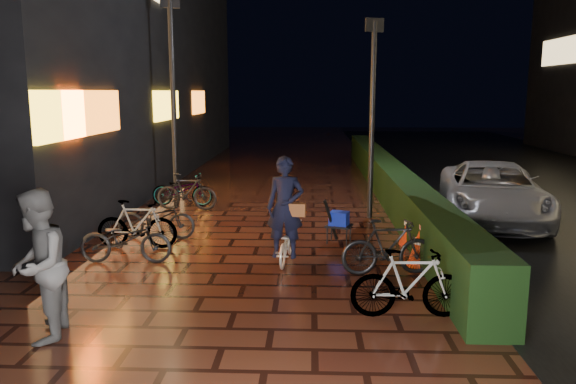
{
  "coord_description": "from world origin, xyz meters",
  "views": [
    {
      "loc": [
        1.05,
        -8.46,
        3.03
      ],
      "look_at": [
        0.61,
        2.26,
        1.1
      ],
      "focal_mm": 35.0,
      "sensor_mm": 36.0,
      "label": 1
    }
  ],
  "objects_px": {
    "cyclist": "(286,224)",
    "cart_assembly": "(338,220)",
    "bystander_person": "(38,266)",
    "traffic_barrier": "(416,235)",
    "van": "(492,192)"
  },
  "relations": [
    {
      "from": "cyclist",
      "to": "van",
      "type": "bearing_deg",
      "value": 36.97
    },
    {
      "from": "bystander_person",
      "to": "cart_assembly",
      "type": "distance_m",
      "value": 6.03
    },
    {
      "from": "bystander_person",
      "to": "van",
      "type": "bearing_deg",
      "value": 121.83
    },
    {
      "from": "cyclist",
      "to": "cart_assembly",
      "type": "height_order",
      "value": "cyclist"
    },
    {
      "from": "van",
      "to": "cyclist",
      "type": "distance_m",
      "value": 5.93
    },
    {
      "from": "bystander_person",
      "to": "traffic_barrier",
      "type": "relative_size",
      "value": 1.02
    },
    {
      "from": "cyclist",
      "to": "traffic_barrier",
      "type": "relative_size",
      "value": 1.04
    },
    {
      "from": "bystander_person",
      "to": "cart_assembly",
      "type": "height_order",
      "value": "bystander_person"
    },
    {
      "from": "van",
      "to": "bystander_person",
      "type": "bearing_deg",
      "value": -127.41
    },
    {
      "from": "van",
      "to": "traffic_barrier",
      "type": "relative_size",
      "value": 2.64
    },
    {
      "from": "van",
      "to": "cart_assembly",
      "type": "xyz_separation_m",
      "value": [
        -3.74,
        -2.23,
        -0.21
      ]
    },
    {
      "from": "van",
      "to": "cart_assembly",
      "type": "relative_size",
      "value": 5.23
    },
    {
      "from": "bystander_person",
      "to": "traffic_barrier",
      "type": "xyz_separation_m",
      "value": [
        5.27,
        3.9,
        -0.57
      ]
    },
    {
      "from": "cyclist",
      "to": "cart_assembly",
      "type": "xyz_separation_m",
      "value": [
        1.0,
        1.34,
        -0.24
      ]
    },
    {
      "from": "bystander_person",
      "to": "cart_assembly",
      "type": "xyz_separation_m",
      "value": [
        3.86,
        4.61,
        -0.46
      ]
    }
  ]
}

